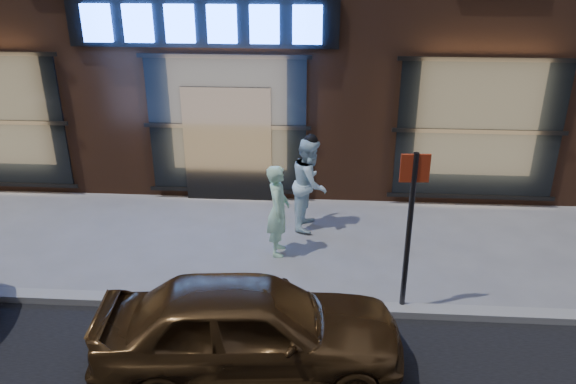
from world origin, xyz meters
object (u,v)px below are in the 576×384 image
Objects in this scene: man_bowtie at (278,210)px; man_cap at (310,183)px; sign_post at (410,220)px; gold_sedan at (250,327)px.

man_cap is at bearing -27.38° from man_bowtie.
man_cap reaches higher than man_bowtie.
man_cap is (0.51, 1.06, 0.07)m from man_bowtie.
sign_post is (1.95, -1.60, 0.68)m from man_bowtie.
sign_post is (2.05, 1.40, 0.85)m from gold_sedan.
man_bowtie is 0.92× the size of man_cap.
gold_sedan is at bearing 176.32° from man_bowtie.
man_cap reaches higher than gold_sedan.
gold_sedan is 2.62m from sign_post.
sign_post reaches higher than man_bowtie.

